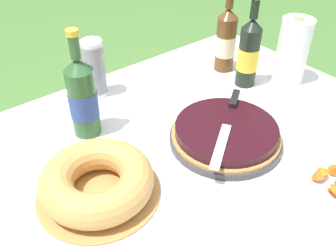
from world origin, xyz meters
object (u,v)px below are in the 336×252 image
bundt_cake (97,181)px  paper_towel_roll (292,51)px  cider_bottle_green (83,97)px  cup_stack (95,68)px  cider_bottle_amber (226,40)px  berry_tart (226,134)px  snack_plate_near (336,187)px  juice_bottle_red (249,53)px  serving_knife (229,119)px

bundt_cake → paper_towel_roll: bearing=4.0°
cider_bottle_green → cup_stack: bearing=51.9°
bundt_cake → cider_bottle_amber: bearing=20.6°
cider_bottle_green → paper_towel_roll: size_ratio=1.39×
berry_tart → cup_stack: cup_stack is taller
cider_bottle_amber → snack_plate_near: (-0.24, -0.63, -0.11)m
cider_bottle_green → juice_bottle_red: same height
cider_bottle_amber → paper_towel_roll: bearing=-59.8°
cider_bottle_green → cider_bottle_amber: (0.61, 0.02, -0.00)m
berry_tart → snack_plate_near: size_ratio=1.45×
paper_towel_roll → cider_bottle_green: bearing=165.7°
serving_knife → snack_plate_near: 0.34m
juice_bottle_red → snack_plate_near: juice_bottle_red is taller
cider_bottle_amber → juice_bottle_red: (-0.02, -0.13, 0.00)m
juice_bottle_red → paper_towel_roll: juice_bottle_red is taller
berry_tart → cider_bottle_amber: size_ratio=1.03×
berry_tart → paper_towel_roll: paper_towel_roll is taller
berry_tart → bundt_cake: bearing=172.4°
serving_knife → cider_bottle_green: 0.43m
juice_bottle_red → cup_stack: bearing=148.9°
paper_towel_roll → bundt_cake: bearing=-176.0°
cider_bottle_amber → cider_bottle_green: bearing=-177.8°
cider_bottle_amber → snack_plate_near: cider_bottle_amber is taller
berry_tart → juice_bottle_red: size_ratio=1.01×
bundt_cake → juice_bottle_red: 0.71m
serving_knife → paper_towel_roll: 0.43m
bundt_cake → cider_bottle_green: bearing=66.8°
paper_towel_roll → cup_stack: bearing=149.3°
paper_towel_roll → serving_knife: bearing=-167.1°
juice_bottle_red → paper_towel_roll: 0.16m
cider_bottle_green → juice_bottle_red: (0.59, -0.11, 0.00)m
serving_knife → snack_plate_near: serving_knife is taller
paper_towel_roll → cider_bottle_amber: bearing=120.2°
cup_stack → paper_towel_roll: bearing=-30.7°
serving_knife → bundt_cake: 0.42m
juice_bottle_red → snack_plate_near: size_ratio=1.44×
serving_knife → cider_bottle_green: size_ratio=0.98×
bundt_cake → juice_bottle_red: bearing=11.3°
serving_knife → cup_stack: (-0.18, 0.45, 0.04)m
cider_bottle_green → snack_plate_near: bearing=-58.9°
cider_bottle_green → cider_bottle_amber: size_ratio=1.02×
cider_bottle_green → snack_plate_near: 0.72m
berry_tart → cider_bottle_amber: (0.32, 0.32, 0.09)m
bundt_cake → serving_knife: bearing=-5.0°
cider_bottle_amber → juice_bottle_red: size_ratio=0.98×
cider_bottle_amber → paper_towel_roll: (0.12, -0.21, -0.00)m
paper_towel_roll → snack_plate_near: bearing=-130.5°
berry_tart → cider_bottle_green: cider_bottle_green is taller
cider_bottle_amber → paper_towel_roll: size_ratio=1.36×
cup_stack → cider_bottle_amber: bearing=-17.0°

